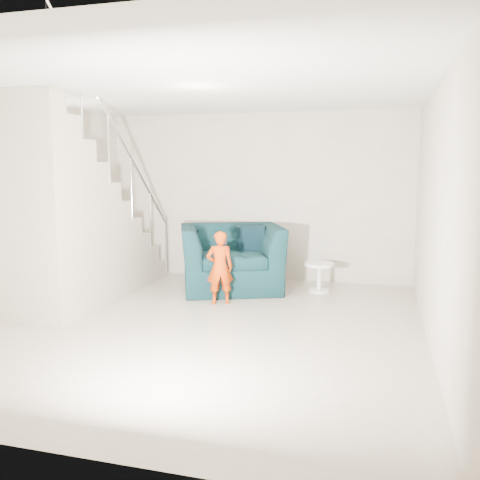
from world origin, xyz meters
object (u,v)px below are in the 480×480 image
(armchair, at_px, (231,257))
(side_table, at_px, (319,272))
(staircase, at_px, (73,233))
(toddler, at_px, (220,268))

(armchair, bearing_deg, side_table, -14.71)
(armchair, distance_m, staircase, 2.30)
(toddler, relative_size, staircase, 0.27)
(staircase, bearing_deg, toddler, 13.32)
(side_table, bearing_deg, toddler, -139.61)
(toddler, height_order, staircase, staircase)
(toddler, height_order, side_table, toddler)
(toddler, xyz_separation_m, side_table, (1.21, 1.03, -0.20))
(armchair, height_order, side_table, armchair)
(toddler, bearing_deg, staircase, -10.47)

